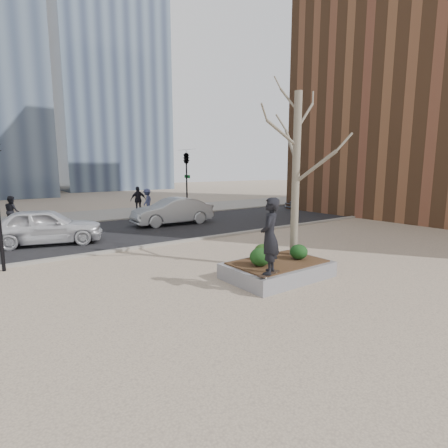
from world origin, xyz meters
TOP-DOWN VIEW (x-y plane):
  - ground at (0.00, 0.00)m, footprint 120.00×120.00m
  - street at (0.00, 10.00)m, footprint 60.00×8.00m
  - far_sidewalk at (0.00, 17.00)m, footprint 60.00×6.00m
  - planter at (1.00, 0.00)m, footprint 3.00×2.00m
  - planter_mulch at (1.00, 0.00)m, footprint 2.70×1.70m
  - sycamore_tree at (2.00, 0.30)m, footprint 2.80×2.80m
  - shrub_left at (0.27, -0.04)m, footprint 0.61×0.61m
  - shrub_middle at (0.87, 0.49)m, footprint 0.54×0.54m
  - shrub_right at (1.70, -0.19)m, footprint 0.53×0.53m
  - skateboard at (-0.10, -0.78)m, footprint 0.81×0.38m
  - skateboarder at (-0.10, -0.78)m, footprint 0.86×0.81m
  - police_car at (-3.68, 9.02)m, footprint 4.84×3.01m
  - car_silver at (3.14, 10.53)m, footprint 4.67×1.90m
  - car_third at (16.16, 11.17)m, footprint 5.04×3.07m
  - pedestrian_a at (-4.29, 15.21)m, footprint 0.79×0.93m
  - pedestrian_b at (4.08, 16.05)m, footprint 1.24×1.25m
  - pedestrian_c at (3.54, 16.33)m, footprint 1.15×0.57m
  - traffic_light_far at (6.50, 14.60)m, footprint 0.60×2.48m

SIDE VIEW (x-z plane):
  - ground at x=0.00m, z-range 0.00..0.00m
  - street at x=0.00m, z-range 0.00..0.02m
  - far_sidewalk at x=0.00m, z-range 0.00..0.02m
  - planter at x=1.00m, z-range 0.00..0.45m
  - planter_mulch at x=1.00m, z-range 0.45..0.49m
  - skateboard at x=-0.10m, z-range 0.45..0.53m
  - car_third at x=16.16m, z-range 0.02..1.38m
  - shrub_right at x=1.70m, z-range 0.49..0.94m
  - shrub_middle at x=0.87m, z-range 0.49..0.95m
  - shrub_left at x=0.27m, z-range 0.49..1.01m
  - car_silver at x=3.14m, z-range 0.02..1.53m
  - police_car at x=-3.68m, z-range 0.02..1.56m
  - pedestrian_a at x=-4.29m, z-range 0.02..1.70m
  - pedestrian_b at x=4.08m, z-range 0.02..1.76m
  - pedestrian_c at x=3.54m, z-range 0.02..1.92m
  - skateboarder at x=-0.10m, z-range 0.52..2.50m
  - traffic_light_far at x=6.50m, z-range 0.00..4.50m
  - sycamore_tree at x=2.00m, z-range 0.49..7.09m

